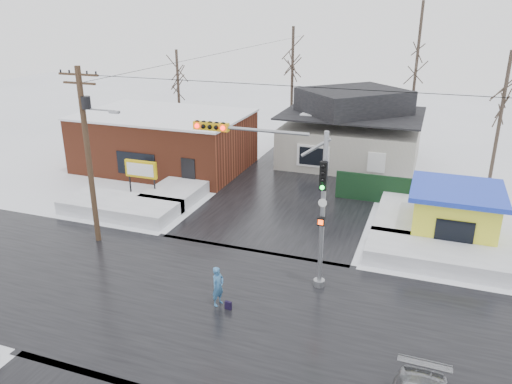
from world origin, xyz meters
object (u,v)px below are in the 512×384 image
(marquee_sign, at_px, (141,170))
(pedestrian, at_px, (218,287))
(utility_pole, at_px, (88,147))
(kiosk, at_px, (454,214))
(traffic_signal, at_px, (287,186))

(marquee_sign, bearing_deg, pedestrian, -44.83)
(utility_pole, relative_size, pedestrian, 5.26)
(kiosk, relative_size, pedestrian, 2.69)
(utility_pole, height_order, kiosk, utility_pole)
(traffic_signal, xyz_separation_m, marquee_sign, (-11.43, 6.53, -2.62))
(marquee_sign, bearing_deg, utility_pole, -79.87)
(kiosk, bearing_deg, traffic_signal, -135.16)
(kiosk, distance_m, pedestrian, 13.42)
(pedestrian, bearing_deg, marquee_sign, 61.43)
(utility_pole, bearing_deg, kiosk, 20.44)
(marquee_sign, distance_m, kiosk, 18.51)
(traffic_signal, height_order, marquee_sign, traffic_signal)
(utility_pole, xyz_separation_m, pedestrian, (8.35, -3.37, -4.26))
(utility_pole, relative_size, marquee_sign, 3.53)
(marquee_sign, bearing_deg, kiosk, 1.55)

